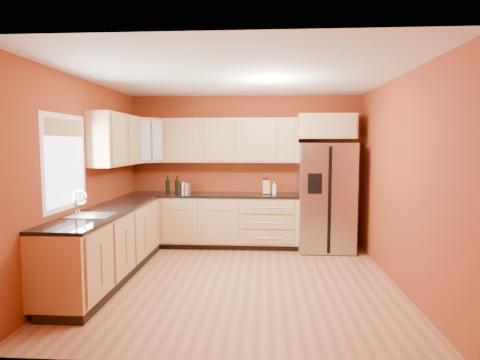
% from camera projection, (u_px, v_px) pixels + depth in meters
% --- Properties ---
extents(floor, '(4.00, 4.00, 0.00)m').
position_uv_depth(floor, '(237.00, 280.00, 5.19)').
color(floor, '#935639').
rests_on(floor, ground).
extents(ceiling, '(4.00, 4.00, 0.00)m').
position_uv_depth(ceiling, '(237.00, 76.00, 4.96)').
color(ceiling, silver).
rests_on(ceiling, wall_back).
extents(wall_back, '(4.00, 0.04, 2.60)m').
position_uv_depth(wall_back, '(245.00, 170.00, 7.06)').
color(wall_back, maroon).
rests_on(wall_back, floor).
extents(wall_front, '(4.00, 0.04, 2.60)m').
position_uv_depth(wall_front, '(219.00, 204.00, 3.09)').
color(wall_front, maroon).
rests_on(wall_front, floor).
extents(wall_left, '(0.04, 4.00, 2.60)m').
position_uv_depth(wall_left, '(84.00, 180.00, 5.20)').
color(wall_left, maroon).
rests_on(wall_left, floor).
extents(wall_right, '(0.04, 4.00, 2.60)m').
position_uv_depth(wall_right, '(399.00, 182.00, 4.95)').
color(wall_right, maroon).
rests_on(wall_right, floor).
extents(base_cabinets_back, '(2.90, 0.60, 0.88)m').
position_uv_depth(base_cabinets_back, '(212.00, 221.00, 6.87)').
color(base_cabinets_back, tan).
rests_on(base_cabinets_back, floor).
extents(base_cabinets_left, '(0.60, 2.80, 0.88)m').
position_uv_depth(base_cabinets_left, '(108.00, 245.00, 5.26)').
color(base_cabinets_left, tan).
rests_on(base_cabinets_left, floor).
extents(countertop_back, '(2.90, 0.62, 0.04)m').
position_uv_depth(countertop_back, '(212.00, 195.00, 6.82)').
color(countertop_back, black).
rests_on(countertop_back, base_cabinets_back).
extents(countertop_left, '(0.62, 2.80, 0.04)m').
position_uv_depth(countertop_left, '(108.00, 210.00, 5.21)').
color(countertop_left, black).
rests_on(countertop_left, base_cabinets_left).
extents(upper_cabinets_back, '(2.30, 0.33, 0.75)m').
position_uv_depth(upper_cabinets_back, '(230.00, 140.00, 6.87)').
color(upper_cabinets_back, tan).
rests_on(upper_cabinets_back, wall_back).
extents(upper_cabinets_left, '(0.33, 1.35, 0.75)m').
position_uv_depth(upper_cabinets_left, '(116.00, 140.00, 5.86)').
color(upper_cabinets_left, tan).
rests_on(upper_cabinets_left, wall_left).
extents(corner_upper_cabinet, '(0.67, 0.67, 0.75)m').
position_uv_depth(corner_upper_cabinet, '(146.00, 140.00, 6.79)').
color(corner_upper_cabinet, tan).
rests_on(corner_upper_cabinet, wall_back).
extents(over_fridge_cabinet, '(0.92, 0.60, 0.40)m').
position_uv_depth(over_fridge_cabinet, '(326.00, 127.00, 6.61)').
color(over_fridge_cabinet, tan).
rests_on(over_fridge_cabinet, wall_back).
extents(refrigerator, '(0.90, 0.75, 1.78)m').
position_uv_depth(refrigerator, '(325.00, 197.00, 6.64)').
color(refrigerator, silver).
rests_on(refrigerator, floor).
extents(window, '(0.03, 0.90, 1.00)m').
position_uv_depth(window, '(65.00, 162.00, 4.68)').
color(window, white).
rests_on(window, wall_left).
extents(sink_faucet, '(0.50, 0.42, 0.30)m').
position_uv_depth(sink_faucet, '(91.00, 203.00, 4.70)').
color(sink_faucet, silver).
rests_on(sink_faucet, countertop_left).
extents(canister_left, '(0.14, 0.14, 0.20)m').
position_uv_depth(canister_left, '(184.00, 188.00, 6.79)').
color(canister_left, silver).
rests_on(canister_left, countertop_back).
extents(canister_right, '(0.15, 0.15, 0.19)m').
position_uv_depth(canister_right, '(188.00, 188.00, 6.81)').
color(canister_right, silver).
rests_on(canister_right, countertop_back).
extents(wine_bottle_a, '(0.09, 0.09, 0.32)m').
position_uv_depth(wine_bottle_a, '(168.00, 184.00, 6.84)').
color(wine_bottle_a, black).
rests_on(wine_bottle_a, countertop_back).
extents(wine_bottle_b, '(0.07, 0.07, 0.32)m').
position_uv_depth(wine_bottle_b, '(177.00, 185.00, 6.78)').
color(wine_bottle_b, black).
rests_on(wine_bottle_b, countertop_back).
extents(knife_block, '(0.13, 0.12, 0.23)m').
position_uv_depth(knife_block, '(266.00, 187.00, 6.77)').
color(knife_block, tan).
rests_on(knife_block, countertop_back).
extents(soap_dispenser, '(0.07, 0.07, 0.20)m').
position_uv_depth(soap_dispenser, '(274.00, 188.00, 6.76)').
color(soap_dispenser, silver).
rests_on(soap_dispenser, countertop_back).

